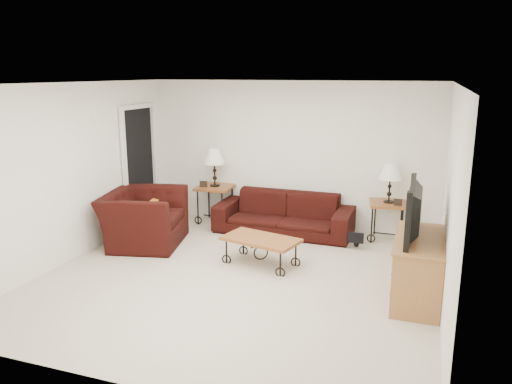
{
  "coord_description": "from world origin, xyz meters",
  "views": [
    {
      "loc": [
        2.26,
        -5.73,
        2.63
      ],
      "look_at": [
        0.0,
        0.7,
        1.0
      ],
      "focal_mm": 35.19,
      "sensor_mm": 36.0,
      "label": 1
    }
  ],
  "objects_px": {
    "sofa": "(284,214)",
    "tv_stand": "(418,269)",
    "side_table_left": "(215,204)",
    "lamp_left": "(215,167)",
    "armchair": "(144,218)",
    "television": "(421,211)",
    "coffee_table": "(261,251)",
    "lamp_right": "(390,183)",
    "backpack": "(357,233)",
    "side_table_right": "(387,221)"
  },
  "relations": [
    {
      "from": "sofa",
      "to": "coffee_table",
      "type": "height_order",
      "value": "sofa"
    },
    {
      "from": "lamp_right",
      "to": "coffee_table",
      "type": "distance_m",
      "value": 2.41
    },
    {
      "from": "lamp_left",
      "to": "television",
      "type": "xyz_separation_m",
      "value": [
        3.51,
        -2.08,
        0.08
      ]
    },
    {
      "from": "sofa",
      "to": "coffee_table",
      "type": "relative_size",
      "value": 2.18
    },
    {
      "from": "coffee_table",
      "to": "lamp_right",
      "type": "bearing_deg",
      "value": 46.7
    },
    {
      "from": "tv_stand",
      "to": "armchair",
      "type": "bearing_deg",
      "value": 171.05
    },
    {
      "from": "sofa",
      "to": "television",
      "type": "xyz_separation_m",
      "value": [
        2.18,
        -1.9,
        0.75
      ]
    },
    {
      "from": "sofa",
      "to": "tv_stand",
      "type": "xyz_separation_m",
      "value": [
        2.2,
        -1.9,
        0.05
      ]
    },
    {
      "from": "lamp_left",
      "to": "coffee_table",
      "type": "relative_size",
      "value": 0.64
    },
    {
      "from": "side_table_left",
      "to": "tv_stand",
      "type": "distance_m",
      "value": 4.1
    },
    {
      "from": "backpack",
      "to": "side_table_right",
      "type": "bearing_deg",
      "value": 60.56
    },
    {
      "from": "side_table_left",
      "to": "tv_stand",
      "type": "xyz_separation_m",
      "value": [
        3.53,
        -2.08,
        0.05
      ]
    },
    {
      "from": "armchair",
      "to": "sofa",
      "type": "bearing_deg",
      "value": -69.53
    },
    {
      "from": "side_table_left",
      "to": "lamp_left",
      "type": "height_order",
      "value": "lamp_left"
    },
    {
      "from": "side_table_left",
      "to": "lamp_left",
      "type": "xyz_separation_m",
      "value": [
        0.0,
        0.0,
        0.67
      ]
    },
    {
      "from": "sofa",
      "to": "lamp_right",
      "type": "distance_m",
      "value": 1.79
    },
    {
      "from": "sofa",
      "to": "lamp_right",
      "type": "relative_size",
      "value": 3.63
    },
    {
      "from": "lamp_right",
      "to": "coffee_table",
      "type": "relative_size",
      "value": 0.6
    },
    {
      "from": "tv_stand",
      "to": "television",
      "type": "relative_size",
      "value": 1.12
    },
    {
      "from": "sofa",
      "to": "armchair",
      "type": "xyz_separation_m",
      "value": [
        -1.9,
        -1.25,
        0.08
      ]
    },
    {
      "from": "armchair",
      "to": "backpack",
      "type": "xyz_separation_m",
      "value": [
        3.17,
        0.93,
        -0.18
      ]
    },
    {
      "from": "coffee_table",
      "to": "armchair",
      "type": "bearing_deg",
      "value": 173.42
    },
    {
      "from": "television",
      "to": "backpack",
      "type": "distance_m",
      "value": 2.01
    },
    {
      "from": "side_table_right",
      "to": "lamp_right",
      "type": "xyz_separation_m",
      "value": [
        0.0,
        0.0,
        0.63
      ]
    },
    {
      "from": "lamp_right",
      "to": "tv_stand",
      "type": "distance_m",
      "value": 2.22
    },
    {
      "from": "coffee_table",
      "to": "backpack",
      "type": "height_order",
      "value": "backpack"
    },
    {
      "from": "armchair",
      "to": "television",
      "type": "distance_m",
      "value": 4.19
    },
    {
      "from": "lamp_right",
      "to": "armchair",
      "type": "relative_size",
      "value": 0.49
    },
    {
      "from": "side_table_left",
      "to": "armchair",
      "type": "height_order",
      "value": "armchair"
    },
    {
      "from": "sofa",
      "to": "armchair",
      "type": "height_order",
      "value": "armchair"
    },
    {
      "from": "side_table_right",
      "to": "coffee_table",
      "type": "bearing_deg",
      "value": -133.3
    },
    {
      "from": "lamp_right",
      "to": "tv_stand",
      "type": "relative_size",
      "value": 0.49
    },
    {
      "from": "television",
      "to": "lamp_right",
      "type": "bearing_deg",
      "value": -166.2
    },
    {
      "from": "tv_stand",
      "to": "backpack",
      "type": "distance_m",
      "value": 1.84
    },
    {
      "from": "side_table_left",
      "to": "television",
      "type": "distance_m",
      "value": 4.15
    },
    {
      "from": "side_table_right",
      "to": "television",
      "type": "xyz_separation_m",
      "value": [
        0.51,
        -2.08,
        0.77
      ]
    },
    {
      "from": "sofa",
      "to": "armchair",
      "type": "bearing_deg",
      "value": -146.61
    },
    {
      "from": "sofa",
      "to": "side_table_right",
      "type": "bearing_deg",
      "value": 6.15
    },
    {
      "from": "lamp_left",
      "to": "armchair",
      "type": "xyz_separation_m",
      "value": [
        -0.58,
        -1.43,
        -0.59
      ]
    },
    {
      "from": "side_table_left",
      "to": "lamp_right",
      "type": "relative_size",
      "value": 1.07
    },
    {
      "from": "side_table_right",
      "to": "tv_stand",
      "type": "bearing_deg",
      "value": -75.68
    },
    {
      "from": "side_table_left",
      "to": "sofa",
      "type": "bearing_deg",
      "value": -7.73
    },
    {
      "from": "sofa",
      "to": "television",
      "type": "relative_size",
      "value": 2.01
    },
    {
      "from": "side_table_right",
      "to": "television",
      "type": "bearing_deg",
      "value": -76.2
    },
    {
      "from": "armchair",
      "to": "tv_stand",
      "type": "xyz_separation_m",
      "value": [
        4.11,
        -0.65,
        -0.04
      ]
    },
    {
      "from": "side_table_left",
      "to": "coffee_table",
      "type": "height_order",
      "value": "side_table_left"
    },
    {
      "from": "sofa",
      "to": "lamp_left",
      "type": "bearing_deg",
      "value": 172.27
    },
    {
      "from": "lamp_right",
      "to": "backpack",
      "type": "relative_size",
      "value": 1.32
    },
    {
      "from": "lamp_left",
      "to": "television",
      "type": "height_order",
      "value": "television"
    },
    {
      "from": "side_table_left",
      "to": "lamp_left",
      "type": "distance_m",
      "value": 0.67
    }
  ]
}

